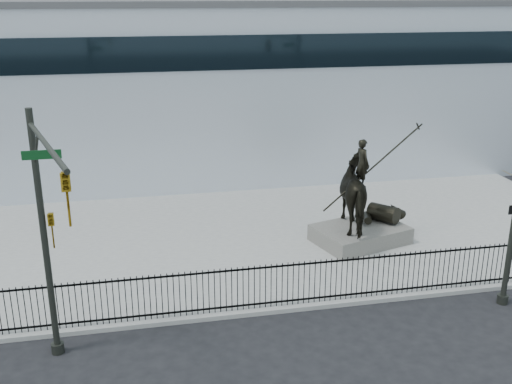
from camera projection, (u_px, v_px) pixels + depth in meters
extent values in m
plane|color=black|center=(298.00, 329.00, 18.13)|extent=(120.00, 120.00, 0.00)
cube|color=gray|center=(253.00, 238.00, 24.60)|extent=(30.00, 12.00, 0.15)
cube|color=white|center=(209.00, 85.00, 35.26)|extent=(44.00, 14.00, 9.00)
cube|color=black|center=(288.00, 301.00, 19.20)|extent=(22.00, 0.05, 0.05)
cube|color=black|center=(289.00, 265.00, 18.80)|extent=(22.00, 0.05, 0.05)
cube|color=black|center=(288.00, 284.00, 19.00)|extent=(22.00, 0.03, 1.50)
cube|color=#585651|center=(360.00, 234.00, 23.99)|extent=(4.02, 3.29, 0.65)
imported|color=black|center=(363.00, 194.00, 23.45)|extent=(3.05, 3.31, 2.77)
imported|color=black|center=(362.00, 163.00, 22.99)|extent=(0.63, 0.78, 1.88)
cylinder|color=black|center=(372.00, 168.00, 23.30)|extent=(4.30, 1.34, 2.82)
cylinder|color=#252822|center=(58.00, 348.00, 16.93)|extent=(0.36, 0.36, 0.30)
cylinder|color=#252822|center=(44.00, 239.00, 15.86)|extent=(0.18, 0.18, 7.00)
cylinder|color=#252822|center=(45.00, 143.00, 13.01)|extent=(1.47, 4.84, 0.12)
imported|color=#A77C12|center=(68.00, 200.00, 11.35)|extent=(0.18, 0.22, 1.10)
imported|color=#A77C12|center=(52.00, 231.00, 15.84)|extent=(0.16, 0.20, 1.00)
cube|color=#0C3F19|center=(41.00, 155.00, 13.98)|extent=(0.90, 0.03, 0.22)
cylinder|color=#252822|center=(503.00, 299.00, 19.61)|extent=(0.36, 0.36, 0.30)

